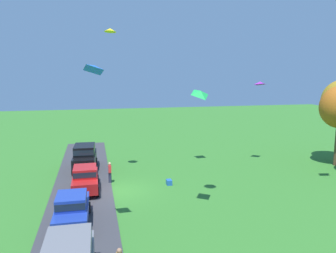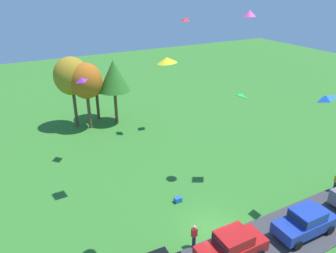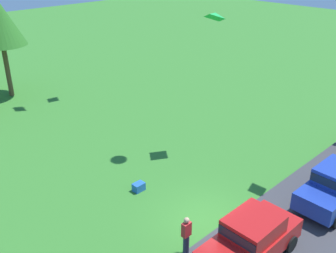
% 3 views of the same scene
% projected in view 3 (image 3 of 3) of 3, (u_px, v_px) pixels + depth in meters
% --- Properties ---
extents(ground_plane, '(120.00, 120.00, 0.00)m').
position_uv_depth(ground_plane, '(206.00, 222.00, 16.90)').
color(ground_plane, '#337528').
extents(car_sedan_far_end, '(4.41, 1.97, 1.84)m').
position_uv_depth(car_sedan_far_end, '(251.00, 238.00, 14.46)').
color(car_sedan_far_end, red).
rests_on(car_sedan_far_end, ground).
extents(car_sedan_by_flagpole, '(4.43, 2.01, 1.84)m').
position_uv_depth(car_sedan_by_flagpole, '(336.00, 185.00, 17.62)').
color(car_sedan_by_flagpole, '#1E389E').
rests_on(car_sedan_by_flagpole, ground).
extents(person_watching_sky, '(0.36, 0.24, 1.71)m').
position_uv_depth(person_watching_sky, '(186.00, 236.00, 14.81)').
color(person_watching_sky, '#2D334C').
rests_on(person_watching_sky, ground).
extents(cooler_box, '(0.56, 0.40, 0.40)m').
position_uv_depth(cooler_box, '(139.00, 187.00, 18.94)').
color(cooler_box, blue).
rests_on(cooler_box, ground).
extents(kite_diamond_high_right, '(1.18, 1.10, 0.64)m').
position_uv_depth(kite_diamond_high_right, '(215.00, 15.00, 19.83)').
color(kite_diamond_high_right, green).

